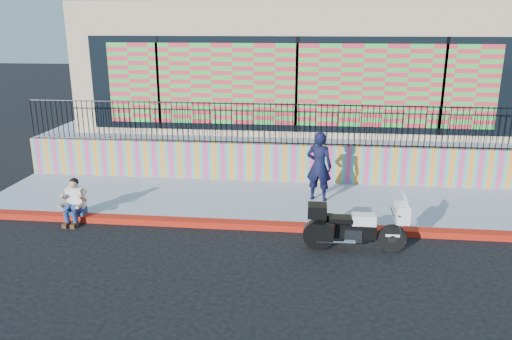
# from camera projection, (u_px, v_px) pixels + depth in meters

# --- Properties ---
(ground) EXTENTS (90.00, 90.00, 0.00)m
(ground) POSITION_uv_depth(u_px,v_px,m) (288.00, 230.00, 11.61)
(ground) COLOR black
(ground) RESTS_ON ground
(red_curb) EXTENTS (16.00, 0.30, 0.15)m
(red_curb) POSITION_uv_depth(u_px,v_px,m) (288.00, 227.00, 11.59)
(red_curb) COLOR #A7100B
(red_curb) RESTS_ON ground
(sidewalk) EXTENTS (16.00, 3.00, 0.15)m
(sidewalk) POSITION_uv_depth(u_px,v_px,m) (291.00, 202.00, 13.16)
(sidewalk) COLOR #959BB3
(sidewalk) RESTS_ON ground
(mural_wall) EXTENTS (16.00, 0.20, 1.10)m
(mural_wall) POSITION_uv_depth(u_px,v_px,m) (294.00, 163.00, 14.51)
(mural_wall) COLOR #E53C79
(mural_wall) RESTS_ON sidewalk
(metal_fence) EXTENTS (15.80, 0.04, 1.20)m
(metal_fence) POSITION_uv_depth(u_px,v_px,m) (295.00, 124.00, 14.18)
(metal_fence) COLOR black
(metal_fence) RESTS_ON mural_wall
(elevated_platform) EXTENTS (16.00, 10.00, 1.25)m
(elevated_platform) POSITION_uv_depth(u_px,v_px,m) (299.00, 129.00, 19.38)
(elevated_platform) COLOR #959BB3
(elevated_platform) RESTS_ON ground
(storefront_building) EXTENTS (14.00, 8.06, 4.00)m
(storefront_building) POSITION_uv_depth(u_px,v_px,m) (300.00, 61.00, 18.43)
(storefront_building) COLOR tan
(storefront_building) RESTS_ON elevated_platform
(police_motorcycle) EXTENTS (2.12, 0.70, 1.32)m
(police_motorcycle) POSITION_uv_depth(u_px,v_px,m) (354.00, 225.00, 10.44)
(police_motorcycle) COLOR black
(police_motorcycle) RESTS_ON ground
(police_officer) EXTENTS (0.75, 0.59, 1.83)m
(police_officer) POSITION_uv_depth(u_px,v_px,m) (319.00, 166.00, 12.88)
(police_officer) COLOR black
(police_officer) RESTS_ON sidewalk
(seated_man) EXTENTS (0.54, 0.71, 1.06)m
(seated_man) POSITION_uv_depth(u_px,v_px,m) (74.00, 205.00, 11.89)
(seated_man) COLOR navy
(seated_man) RESTS_ON ground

